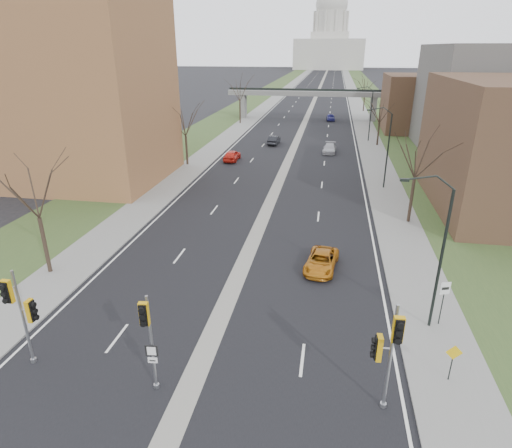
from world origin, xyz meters
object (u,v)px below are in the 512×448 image
(signal_pole_median, at_px, (148,329))
(car_left_near, at_px, (232,155))
(signal_pole_right, at_px, (388,345))
(car_right_near, at_px, (321,261))
(car_right_far, at_px, (331,117))
(car_left_far, at_px, (274,140))
(signal_pole_left, at_px, (21,307))
(speed_limit_sign, at_px, (444,295))
(warning_sign, at_px, (453,358))
(car_right_mid, at_px, (330,148))

(signal_pole_median, height_order, car_left_near, signal_pole_median)
(signal_pole_right, xyz_separation_m, car_right_near, (-2.94, 12.45, -2.82))
(car_right_far, bearing_deg, signal_pole_median, -98.45)
(car_left_near, height_order, car_right_far, car_left_near)
(signal_pole_right, xyz_separation_m, car_left_far, (-11.93, 53.70, -2.74))
(signal_pole_left, bearing_deg, speed_limit_sign, 19.18)
(warning_sign, xyz_separation_m, car_left_far, (-15.27, 51.38, -0.70))
(speed_limit_sign, xyz_separation_m, car_right_near, (-6.77, 5.59, -1.36))
(speed_limit_sign, xyz_separation_m, car_left_far, (-15.76, 46.84, -1.27))
(speed_limit_sign, bearing_deg, signal_pole_median, -169.50)
(warning_sign, bearing_deg, car_right_near, 116.62)
(signal_pole_left, height_order, signal_pole_right, signal_pole_right)
(speed_limit_sign, bearing_deg, signal_pole_right, -137.31)
(signal_pole_right, bearing_deg, car_left_near, 106.80)
(car_left_near, relative_size, car_left_far, 1.03)
(signal_pole_left, height_order, car_left_near, signal_pole_left)
(signal_pole_right, bearing_deg, signal_pole_median, 179.71)
(car_right_near, relative_size, car_right_mid, 0.97)
(car_left_far, bearing_deg, signal_pole_left, 88.10)
(signal_pole_left, xyz_separation_m, car_right_mid, (13.60, 49.23, -2.73))
(signal_pole_median, relative_size, car_right_near, 1.12)
(car_right_mid, bearing_deg, car_right_far, 93.53)
(signal_pole_median, xyz_separation_m, speed_limit_sign, (13.83, 7.56, -1.47))
(signal_pole_median, relative_size, car_left_near, 1.13)
(speed_limit_sign, bearing_deg, signal_pole_left, -179.49)
(signal_pole_right, xyz_separation_m, car_right_mid, (-2.97, 49.20, -2.78))
(signal_pole_left, height_order, warning_sign, signal_pole_left)
(signal_pole_left, distance_m, car_right_mid, 51.14)
(signal_pole_median, bearing_deg, car_right_mid, 75.83)
(car_left_near, xyz_separation_m, car_right_far, (12.96, 37.97, -0.04))
(signal_pole_left, relative_size, speed_limit_sign, 1.93)
(signal_pole_median, height_order, warning_sign, signal_pole_median)
(speed_limit_sign, distance_m, car_left_far, 49.44)
(signal_pole_right, distance_m, car_right_near, 13.10)
(signal_pole_median, xyz_separation_m, signal_pole_right, (10.01, 0.70, 0.00))
(warning_sign, height_order, car_right_near, warning_sign)
(speed_limit_sign, height_order, car_left_far, speed_limit_sign)
(warning_sign, height_order, car_right_mid, warning_sign)
(signal_pole_left, distance_m, signal_pole_median, 6.60)
(signal_pole_left, distance_m, speed_limit_sign, 21.58)
(warning_sign, distance_m, car_left_far, 53.61)
(car_left_far, distance_m, car_right_far, 27.67)
(car_right_near, xyz_separation_m, car_right_mid, (-0.03, 36.75, 0.05))
(speed_limit_sign, height_order, warning_sign, speed_limit_sign)
(car_right_far, bearing_deg, car_right_near, -93.41)
(car_right_far, bearing_deg, car_left_far, -111.96)
(signal_pole_left, xyz_separation_m, car_left_near, (0.37, 42.04, -2.64))
(signal_pole_left, relative_size, car_right_far, 1.25)
(signal_pole_right, xyz_separation_m, car_left_near, (-16.20, 42.01, -2.69))
(car_right_near, bearing_deg, signal_pole_median, -110.63)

